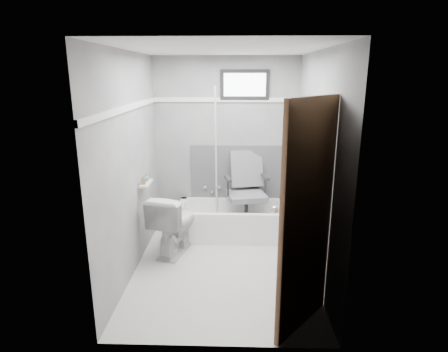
{
  "coord_description": "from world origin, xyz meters",
  "views": [
    {
      "loc": [
        0.13,
        -3.89,
        2.16
      ],
      "look_at": [
        0.0,
        0.35,
        1.0
      ],
      "focal_mm": 30.0,
      "sensor_mm": 36.0,
      "label": 1
    }
  ],
  "objects_px": {
    "soap_bottle_a": "(143,180)",
    "bathtub": "(232,220)",
    "office_chair": "(247,190)",
    "soap_bottle_b": "(146,177)",
    "door": "(348,234)",
    "toilet": "(174,223)"
  },
  "relations": [
    {
      "from": "toilet",
      "to": "soap_bottle_b",
      "type": "bearing_deg",
      "value": 11.57
    },
    {
      "from": "bathtub",
      "to": "office_chair",
      "type": "height_order",
      "value": "office_chair"
    },
    {
      "from": "office_chair",
      "to": "door",
      "type": "height_order",
      "value": "door"
    },
    {
      "from": "door",
      "to": "office_chair",
      "type": "bearing_deg",
      "value": 107.03
    },
    {
      "from": "soap_bottle_b",
      "to": "soap_bottle_a",
      "type": "bearing_deg",
      "value": -90.0
    },
    {
      "from": "soap_bottle_b",
      "to": "office_chair",
      "type": "bearing_deg",
      "value": 24.83
    },
    {
      "from": "soap_bottle_b",
      "to": "bathtub",
      "type": "bearing_deg",
      "value": 26.5
    },
    {
      "from": "toilet",
      "to": "soap_bottle_a",
      "type": "height_order",
      "value": "soap_bottle_a"
    },
    {
      "from": "bathtub",
      "to": "soap_bottle_a",
      "type": "bearing_deg",
      "value": -147.66
    },
    {
      "from": "door",
      "to": "soap_bottle_b",
      "type": "bearing_deg",
      "value": 138.62
    },
    {
      "from": "door",
      "to": "soap_bottle_a",
      "type": "xyz_separation_m",
      "value": [
        -1.92,
        1.55,
        -0.03
      ]
    },
    {
      "from": "soap_bottle_b",
      "to": "door",
      "type": "bearing_deg",
      "value": -41.38
    },
    {
      "from": "office_chair",
      "to": "door",
      "type": "bearing_deg",
      "value": -84.51
    },
    {
      "from": "soap_bottle_a",
      "to": "toilet",
      "type": "bearing_deg",
      "value": 20.98
    },
    {
      "from": "office_chair",
      "to": "soap_bottle_b",
      "type": "xyz_separation_m",
      "value": [
        -1.23,
        -0.57,
        0.33
      ]
    },
    {
      "from": "soap_bottle_a",
      "to": "bathtub",
      "type": "bearing_deg",
      "value": 32.34
    },
    {
      "from": "toilet",
      "to": "soap_bottle_b",
      "type": "relative_size",
      "value": 8.95
    },
    {
      "from": "office_chair",
      "to": "soap_bottle_a",
      "type": "height_order",
      "value": "office_chair"
    },
    {
      "from": "door",
      "to": "soap_bottle_a",
      "type": "relative_size",
      "value": 18.33
    },
    {
      "from": "bathtub",
      "to": "soap_bottle_b",
      "type": "height_order",
      "value": "soap_bottle_b"
    },
    {
      "from": "office_chair",
      "to": "soap_bottle_a",
      "type": "bearing_deg",
      "value": -161.56
    },
    {
      "from": "toilet",
      "to": "soap_bottle_b",
      "type": "distance_m",
      "value": 0.66
    }
  ]
}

